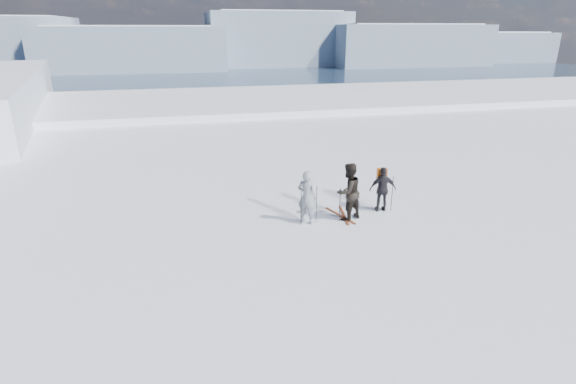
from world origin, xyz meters
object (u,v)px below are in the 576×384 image
object	(u,v)px
skier_dark	(348,192)
skis_loose	(342,215)
skier_grey	(307,197)
skier_pack	(383,189)

from	to	relation	value
skier_dark	skis_loose	distance (m)	1.03
skier_grey	skier_pack	distance (m)	2.93
skis_loose	skier_pack	bearing A→B (deg)	4.82
skier_grey	skier_pack	world-z (taller)	skier_grey
skier_pack	skis_loose	size ratio (longest dim) A/B	0.96
skier_grey	skis_loose	bearing A→B (deg)	-131.05
skier_dark	skis_loose	bearing A→B (deg)	-100.34
skier_grey	skier_dark	distance (m)	1.44
skier_dark	skis_loose	size ratio (longest dim) A/B	1.18
skier_grey	skier_pack	xyz separation A→B (m)	(2.91, 0.38, -0.10)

